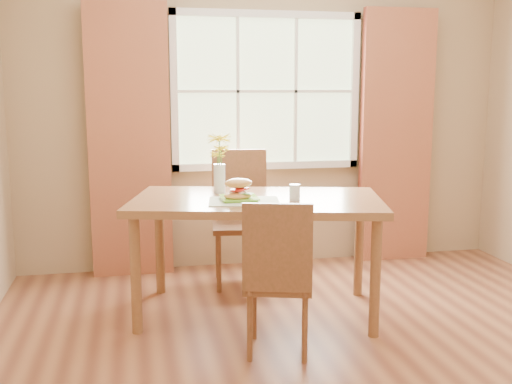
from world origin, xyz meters
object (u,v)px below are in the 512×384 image
object	(u,v)px
dining_table	(257,210)
water_glass	(295,193)
flower_vase	(219,157)
chair_far	(240,210)
chair_near	(278,272)
croissant_sandwich	(238,189)

from	to	relation	value
dining_table	water_glass	world-z (taller)	water_glass
dining_table	water_glass	bearing A→B (deg)	-17.95
water_glass	flower_vase	world-z (taller)	flower_vase
chair_far	water_glass	xyz separation A→B (m)	(0.21, -0.85, 0.28)
chair_far	water_glass	world-z (taller)	chair_far
chair_near	flower_vase	distance (m)	1.11
flower_vase	croissant_sandwich	bearing A→B (deg)	-79.87
dining_table	water_glass	distance (m)	0.29
flower_vase	water_glass	bearing A→B (deg)	-41.59
chair_near	chair_far	distance (m)	1.41
chair_near	croissant_sandwich	size ratio (longest dim) A/B	4.61
croissant_sandwich	water_glass	bearing A→B (deg)	-8.33
croissant_sandwich	chair_near	bearing A→B (deg)	-84.05
dining_table	chair_far	size ratio (longest dim) A/B	1.74
dining_table	flower_vase	xyz separation A→B (m)	(-0.21, 0.25, 0.33)
chair_near	flower_vase	bearing A→B (deg)	117.55
chair_near	water_glass	world-z (taller)	chair_near
croissant_sandwich	flower_vase	xyz separation A→B (m)	(-0.07, 0.38, 0.16)
water_glass	chair_near	bearing A→B (deg)	-113.71
flower_vase	chair_near	bearing A→B (deg)	-78.51
chair_near	water_glass	size ratio (longest dim) A/B	8.67
chair_far	dining_table	bearing A→B (deg)	-84.07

